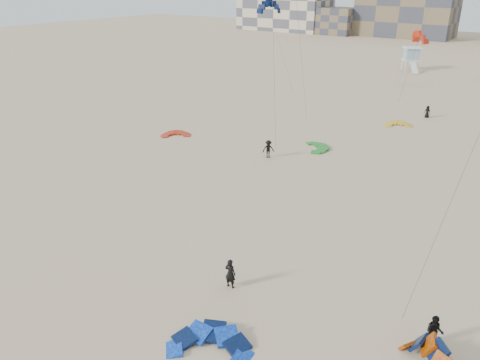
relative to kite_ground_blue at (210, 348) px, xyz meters
The scene contains 15 objects.
ground 4.77m from the kite_ground_blue, 139.24° to the left, with size 320.00×320.00×0.00m, color tan.
kite_ground_blue is the anchor object (origin of this frame).
kite_ground_red 34.49m from the kite_ground_blue, 135.28° to the left, with size 3.07×3.23×0.61m, color red, non-canonical shape.
kite_ground_green 31.11m from the kite_ground_blue, 106.91° to the left, with size 3.37×3.57×0.46m, color #269026, non-canonical shape.
kite_ground_yellow 43.41m from the kite_ground_blue, 96.04° to the left, with size 3.18×3.29×0.77m, color gold, non-canonical shape.
kitesurfer_main 5.18m from the kite_ground_blue, 114.73° to the left, with size 0.70×0.46×1.91m, color black.
kitesurfer_b 11.16m from the kite_ground_blue, 35.83° to the left, with size 0.88×0.68×1.81m, color black.
kitesurfer_c 27.12m from the kite_ground_blue, 115.95° to the left, with size 1.20×0.69×1.86m, color black.
kitesurfer_e 48.99m from the kite_ground_blue, 93.18° to the left, with size 0.77×0.50×1.58m, color black.
kite_fly_navy 53.69m from the kite_ground_blue, 119.07° to the left, with size 4.95×5.53×13.08m.
kite_fly_red 66.40m from the kite_ground_blue, 98.18° to the left, with size 5.34×5.66×8.61m.
lifeguard_tower_far 83.08m from the kite_ground_blue, 100.37° to the left, with size 4.31×6.64×4.42m.
condo_west_a 152.27m from the kite_ground_blue, 118.94° to the left, with size 30.00×15.00×14.00m, color beige.
condo_west_b 141.46m from the kite_ground_blue, 103.77° to the left, with size 28.00×14.00×18.00m, color brown.
condo_fill_left 141.71m from the kite_ground_blue, 112.24° to the left, with size 12.00×10.00×8.00m, color brown.
Camera 1 is at (15.27, -16.98, 17.05)m, focal length 35.00 mm.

